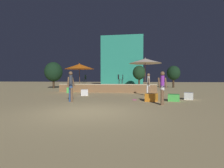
{
  "coord_description": "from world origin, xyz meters",
  "views": [
    {
      "loc": [
        2.02,
        -6.57,
        1.31
      ],
      "look_at": [
        0.0,
        6.04,
        0.91
      ],
      "focal_mm": 28.0,
      "sensor_mm": 36.0,
      "label": 1
    }
  ],
  "objects_px": {
    "person_0": "(71,85)",
    "person_1": "(148,84)",
    "patio_umbrella_1": "(79,66)",
    "cube_seat_3": "(174,98)",
    "patio_umbrella_0": "(145,61)",
    "person_2": "(162,87)",
    "background_tree_0": "(173,73)",
    "bistro_chair_0": "(119,78)",
    "background_tree_1": "(53,72)",
    "bistro_chair_2": "(122,78)",
    "cube_seat_2": "(84,92)",
    "frisbee_disc": "(134,100)",
    "background_tree_2": "(139,73)",
    "cube_seat_1": "(151,97)",
    "bistro_chair_1": "(85,78)",
    "cube_seat_4": "(189,96)",
    "cube_seat_0": "(70,90)"
  },
  "relations": [
    {
      "from": "patio_umbrella_0",
      "to": "bistro_chair_0",
      "type": "height_order",
      "value": "patio_umbrella_0"
    },
    {
      "from": "frisbee_disc",
      "to": "background_tree_2",
      "type": "xyz_separation_m",
      "value": [
        0.2,
        17.83,
        2.23
      ]
    },
    {
      "from": "cube_seat_4",
      "to": "person_1",
      "type": "bearing_deg",
      "value": 140.64
    },
    {
      "from": "cube_seat_1",
      "to": "cube_seat_0",
      "type": "bearing_deg",
      "value": 144.77
    },
    {
      "from": "bistro_chair_1",
      "to": "background_tree_0",
      "type": "height_order",
      "value": "background_tree_0"
    },
    {
      "from": "background_tree_0",
      "to": "person_0",
      "type": "bearing_deg",
      "value": -116.77
    },
    {
      "from": "cube_seat_2",
      "to": "bistro_chair_0",
      "type": "distance_m",
      "value": 4.53
    },
    {
      "from": "bistro_chair_2",
      "to": "background_tree_0",
      "type": "height_order",
      "value": "background_tree_0"
    },
    {
      "from": "frisbee_disc",
      "to": "background_tree_2",
      "type": "relative_size",
      "value": 0.08
    },
    {
      "from": "patio_umbrella_1",
      "to": "bistro_chair_2",
      "type": "xyz_separation_m",
      "value": [
        3.91,
        1.67,
        -1.12
      ]
    },
    {
      "from": "bistro_chair_0",
      "to": "background_tree_2",
      "type": "xyz_separation_m",
      "value": [
        1.84,
        11.81,
        0.9
      ]
    },
    {
      "from": "bistro_chair_2",
      "to": "background_tree_1",
      "type": "height_order",
      "value": "background_tree_1"
    },
    {
      "from": "person_1",
      "to": "bistro_chair_2",
      "type": "distance_m",
      "value": 4.92
    },
    {
      "from": "bistro_chair_0",
      "to": "cube_seat_2",
      "type": "bearing_deg",
      "value": 127.28
    },
    {
      "from": "cube_seat_4",
      "to": "bistro_chair_2",
      "type": "bearing_deg",
      "value": 127.77
    },
    {
      "from": "bistro_chair_2",
      "to": "frisbee_disc",
      "type": "bearing_deg",
      "value": -1.03
    },
    {
      "from": "cube_seat_4",
      "to": "background_tree_1",
      "type": "relative_size",
      "value": 0.18
    },
    {
      "from": "person_0",
      "to": "frisbee_disc",
      "type": "relative_size",
      "value": 6.12
    },
    {
      "from": "background_tree_1",
      "to": "cube_seat_4",
      "type": "bearing_deg",
      "value": -35.74
    },
    {
      "from": "bistro_chair_2",
      "to": "bistro_chair_0",
      "type": "bearing_deg",
      "value": -22.9
    },
    {
      "from": "cube_seat_2",
      "to": "background_tree_1",
      "type": "xyz_separation_m",
      "value": [
        -7.22,
        8.95,
        1.97
      ]
    },
    {
      "from": "cube_seat_1",
      "to": "bistro_chair_2",
      "type": "height_order",
      "value": "bistro_chair_2"
    },
    {
      "from": "cube_seat_0",
      "to": "person_1",
      "type": "xyz_separation_m",
      "value": [
        6.99,
        -1.73,
        0.67
      ]
    },
    {
      "from": "background_tree_0",
      "to": "patio_umbrella_0",
      "type": "bearing_deg",
      "value": -112.99
    },
    {
      "from": "bistro_chair_1",
      "to": "bistro_chair_2",
      "type": "xyz_separation_m",
      "value": [
        3.86,
        0.23,
        0.0
      ]
    },
    {
      "from": "cube_seat_1",
      "to": "background_tree_0",
      "type": "xyz_separation_m",
      "value": [
        4.13,
        16.08,
        1.87
      ]
    },
    {
      "from": "patio_umbrella_0",
      "to": "patio_umbrella_1",
      "type": "height_order",
      "value": "patio_umbrella_0"
    },
    {
      "from": "background_tree_0",
      "to": "cube_seat_2",
      "type": "bearing_deg",
      "value": -124.01
    },
    {
      "from": "patio_umbrella_1",
      "to": "cube_seat_3",
      "type": "height_order",
      "value": "patio_umbrella_1"
    },
    {
      "from": "cube_seat_2",
      "to": "background_tree_1",
      "type": "bearing_deg",
      "value": 128.89
    },
    {
      "from": "frisbee_disc",
      "to": "patio_umbrella_1",
      "type": "bearing_deg",
      "value": 135.31
    },
    {
      "from": "bistro_chair_0",
      "to": "background_tree_1",
      "type": "distance_m",
      "value": 10.83
    },
    {
      "from": "patio_umbrella_1",
      "to": "person_1",
      "type": "height_order",
      "value": "patio_umbrella_1"
    },
    {
      "from": "person_0",
      "to": "background_tree_1",
      "type": "distance_m",
      "value": 14.81
    },
    {
      "from": "person_0",
      "to": "person_1",
      "type": "bearing_deg",
      "value": -104.17
    },
    {
      "from": "cube_seat_2",
      "to": "cube_seat_3",
      "type": "relative_size",
      "value": 0.92
    },
    {
      "from": "cube_seat_4",
      "to": "background_tree_1",
      "type": "bearing_deg",
      "value": 144.26
    },
    {
      "from": "cube_seat_2",
      "to": "cube_seat_3",
      "type": "xyz_separation_m",
      "value": [
        6.17,
        -2.38,
        -0.04
      ]
    },
    {
      "from": "cube_seat_2",
      "to": "bistro_chair_0",
      "type": "xyz_separation_m",
      "value": [
        2.26,
        3.77,
        1.11
      ]
    },
    {
      "from": "patio_umbrella_0",
      "to": "person_2",
      "type": "xyz_separation_m",
      "value": [
        0.63,
        -7.2,
        -2.01
      ]
    },
    {
      "from": "bistro_chair_2",
      "to": "frisbee_disc",
      "type": "relative_size",
      "value": 3.22
    },
    {
      "from": "patio_umbrella_0",
      "to": "person_2",
      "type": "distance_m",
      "value": 7.5
    },
    {
      "from": "background_tree_0",
      "to": "cube_seat_4",
      "type": "bearing_deg",
      "value": -96.83
    },
    {
      "from": "patio_umbrella_1",
      "to": "cube_seat_4",
      "type": "relative_size",
      "value": 4.36
    },
    {
      "from": "person_0",
      "to": "background_tree_2",
      "type": "relative_size",
      "value": 0.5
    },
    {
      "from": "bistro_chair_0",
      "to": "bistro_chair_2",
      "type": "bearing_deg",
      "value": -31.78
    },
    {
      "from": "background_tree_0",
      "to": "cube_seat_3",
      "type": "bearing_deg",
      "value": -100.24
    },
    {
      "from": "person_2",
      "to": "background_tree_0",
      "type": "height_order",
      "value": "background_tree_0"
    },
    {
      "from": "cube_seat_0",
      "to": "person_0",
      "type": "bearing_deg",
      "value": -66.71
    },
    {
      "from": "bistro_chair_2",
      "to": "person_1",
      "type": "bearing_deg",
      "value": 16.84
    }
  ]
}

